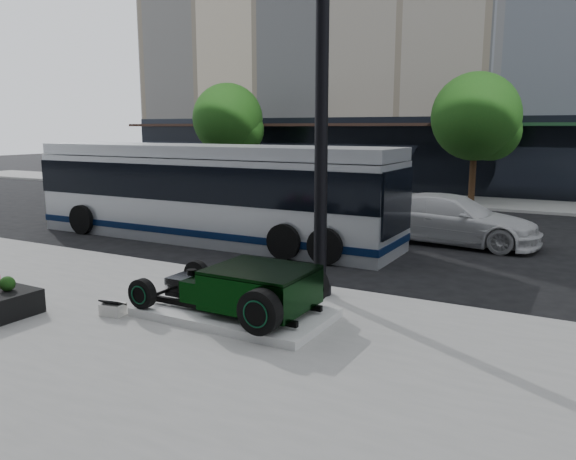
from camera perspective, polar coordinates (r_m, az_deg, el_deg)
The scene contains 9 objects.
ground at distance 14.25m, azimuth 4.03°, elevation -3.68°, with size 120.00×120.00×0.00m, color black.
sidewalk_far at distance 27.40m, azimuth 16.41°, elevation 2.83°, with size 70.00×4.00×0.12m, color gray.
street_trees at distance 26.05m, azimuth 18.88°, elevation 10.52°, with size 29.80×3.80×5.70m.
display_plinth at distance 10.18m, azimuth -5.41°, elevation -8.34°, with size 3.40×1.80×0.15m, color silver.
hot_rod at distance 9.86m, azimuth -3.85°, elevation -5.89°, with size 3.22×2.00×0.81m.
info_plaque at distance 10.67m, azimuth -17.36°, elevation -7.62°, with size 0.45×0.37×0.31m.
lamppost at distance 11.02m, azimuth 3.45°, elevation 13.56°, with size 0.47×0.47×8.54m.
transit_bus at distance 17.59m, azimuth -7.98°, elevation 3.85°, with size 12.12×2.88×2.92m.
white_sedan at distance 17.58m, azimuth 16.35°, elevation 1.05°, with size 2.06×5.06×1.47m, color silver.
Camera 1 is at (5.75, -12.57, 3.45)m, focal length 35.00 mm.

